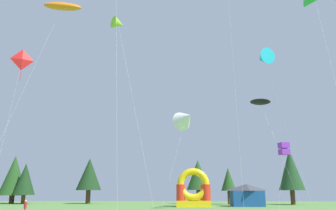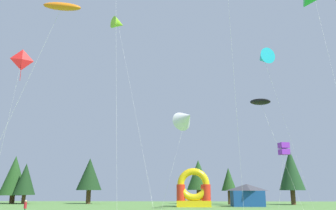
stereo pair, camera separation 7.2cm
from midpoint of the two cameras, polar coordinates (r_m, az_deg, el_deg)
kite_lime_delta at (r=40.39m, az=-7.98°, el=12.84°), size 5.82×7.48×21.28m
kite_cyan_delta at (r=51.65m, az=15.21°, el=7.34°), size 7.28×3.58×21.82m
kite_black_parafoil at (r=40.23m, az=14.67°, el=0.50°), size 3.98×5.64×12.81m
kite_orange_parafoil at (r=25.68m, az=-16.64°, el=14.95°), size 6.90×1.25×15.29m
kite_white_delta at (r=39.06m, az=2.91°, el=-2.15°), size 4.33×3.19×11.66m
kite_purple_box at (r=34.77m, az=18.23°, el=-6.71°), size 1.58×0.96×6.97m
kite_red_diamond at (r=33.94m, az=-22.44°, el=6.63°), size 2.84×1.22×14.53m
person_near_camera at (r=40.82m, az=-21.98°, el=-14.96°), size 0.40×0.40×1.67m
inflatable_orange_dome at (r=59.78m, az=4.15°, el=-14.00°), size 5.50×4.92×6.15m
festival_tent at (r=62.56m, az=12.67°, el=-13.99°), size 5.14×4.21×3.65m
tree_row_0 at (r=80.08m, az=-23.50°, el=-10.37°), size 5.49×5.49×9.56m
tree_row_1 at (r=77.24m, az=-21.99°, el=-11.02°), size 4.18×4.18×7.87m
tree_row_2 at (r=74.36m, az=-12.51°, el=-10.86°), size 5.03×5.03×8.95m
tree_row_3 at (r=70.89m, az=4.94°, el=-11.21°), size 4.54×4.54×8.43m
tree_row_4 at (r=70.43m, az=9.77°, el=-11.75°), size 2.86×2.86×6.86m
tree_row_5 at (r=71.81m, az=19.23°, el=-9.83°), size 4.74×4.74×10.25m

